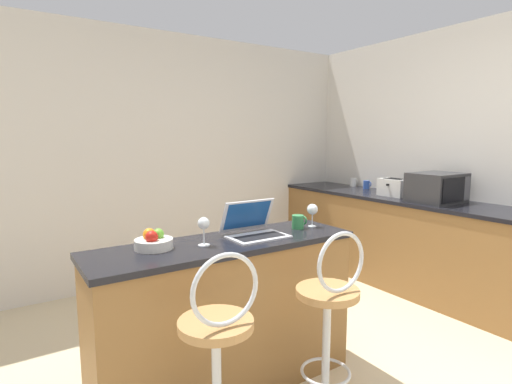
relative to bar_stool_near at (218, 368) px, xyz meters
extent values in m
cube|color=silver|center=(0.83, 2.60, 0.80)|extent=(12.00, 0.06, 2.60)
cube|color=olive|center=(0.34, 0.53, -0.06)|extent=(1.58, 0.46, 0.89)
cube|color=black|center=(0.34, 0.53, 0.40)|extent=(1.61, 0.49, 0.03)
cube|color=olive|center=(2.71, 0.98, -0.06)|extent=(0.64, 3.17, 0.89)
cube|color=black|center=(2.71, 0.98, 0.40)|extent=(0.67, 3.20, 0.03)
cylinder|color=#B7844C|center=(0.00, 0.02, 0.20)|extent=(0.34, 0.34, 0.04)
torus|color=silver|center=(0.00, -0.08, 0.39)|extent=(0.32, 0.02, 0.32)
cylinder|color=silver|center=(0.67, 0.02, -0.15)|extent=(0.04, 0.04, 0.68)
torus|color=silver|center=(0.67, 0.02, -0.26)|extent=(0.28, 0.28, 0.02)
cylinder|color=#B7844C|center=(0.67, 0.02, 0.20)|extent=(0.34, 0.34, 0.04)
torus|color=silver|center=(0.67, -0.08, 0.39)|extent=(0.32, 0.02, 0.32)
cube|color=silver|center=(0.54, 0.49, 0.42)|extent=(0.35, 0.23, 0.01)
cube|color=black|center=(0.54, 0.48, 0.43)|extent=(0.30, 0.13, 0.00)
cube|color=silver|center=(0.54, 0.62, 0.53)|extent=(0.35, 0.10, 0.20)
cube|color=#19478C|center=(0.54, 0.62, 0.54)|extent=(0.31, 0.08, 0.17)
cube|color=#2D2D30|center=(2.68, 0.69, 0.56)|extent=(0.48, 0.37, 0.28)
cube|color=black|center=(2.64, 0.50, 0.56)|extent=(0.34, 0.01, 0.22)
cube|color=#4C4C51|center=(2.86, 0.50, 0.56)|extent=(0.10, 0.01, 0.22)
cube|color=silver|center=(2.68, 1.16, 0.51)|extent=(0.20, 0.29, 0.18)
cube|color=black|center=(2.64, 1.16, 0.60)|extent=(0.04, 0.21, 0.00)
cube|color=black|center=(2.72, 1.16, 0.60)|extent=(0.04, 0.21, 0.00)
cube|color=black|center=(2.57, 1.16, 0.54)|extent=(0.02, 0.02, 0.02)
cylinder|color=#2D51AD|center=(2.88, 1.71, 0.47)|extent=(0.07, 0.07, 0.10)
torus|color=#2D51AD|center=(2.92, 1.71, 0.47)|extent=(0.01, 0.06, 0.06)
cylinder|color=silver|center=(0.19, 0.51, 0.42)|extent=(0.07, 0.07, 0.00)
cylinder|color=silver|center=(0.19, 0.51, 0.47)|extent=(0.01, 0.01, 0.09)
sphere|color=silver|center=(0.19, 0.51, 0.55)|extent=(0.07, 0.07, 0.07)
cylinder|color=white|center=(2.94, 1.97, 0.47)|extent=(0.08, 0.08, 0.10)
torus|color=white|center=(2.99, 1.97, 0.47)|extent=(0.01, 0.07, 0.07)
cylinder|color=silver|center=(-0.07, 0.60, 0.45)|extent=(0.21, 0.21, 0.05)
sphere|color=red|center=(-0.09, 0.57, 0.49)|extent=(0.07, 0.07, 0.07)
sphere|color=orange|center=(-0.09, 0.64, 0.49)|extent=(0.07, 0.07, 0.07)
sphere|color=#66B233|center=(-0.04, 0.62, 0.49)|extent=(0.06, 0.06, 0.06)
cylinder|color=silver|center=(1.01, 0.54, 0.42)|extent=(0.06, 0.06, 0.00)
cylinder|color=silver|center=(1.01, 0.54, 0.46)|extent=(0.01, 0.01, 0.08)
sphere|color=silver|center=(1.01, 0.54, 0.54)|extent=(0.07, 0.07, 0.07)
cylinder|color=#338447|center=(0.90, 0.55, 0.46)|extent=(0.08, 0.08, 0.09)
torus|color=#338447|center=(0.95, 0.55, 0.47)|extent=(0.01, 0.06, 0.06)
camera|label=1|loc=(-0.77, -1.48, 1.02)|focal=28.00mm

